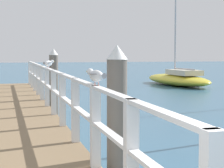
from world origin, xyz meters
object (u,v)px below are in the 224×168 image
seagull_foreground (96,75)px  seagull_background (49,63)px  dock_piling_near (117,121)px  boat_3 (178,79)px  dock_piling_far (54,82)px

seagull_foreground → seagull_background: (0.01, 5.95, 0.00)m
seagull_foreground → dock_piling_near: bearing=32.3°
seagull_background → boat_3: boat_3 is taller
seagull_foreground → boat_3: boat_3 is taller
seagull_foreground → seagull_background: same height
boat_3 → seagull_background: bearing=-131.0°
seagull_background → dock_piling_near: bearing=-47.7°
dock_piling_far → seagull_foreground: 8.21m
dock_piling_near → dock_piling_far: same height
seagull_foreground → seagull_background: size_ratio=1.17×
seagull_foreground → boat_3: size_ratio=0.06×
dock_piling_far → dock_piling_near: bearing=-90.0°
dock_piling_far → boat_3: bearing=50.6°
dock_piling_near → seagull_foreground: size_ratio=4.49×
dock_piling_far → seagull_background: size_ratio=5.26×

